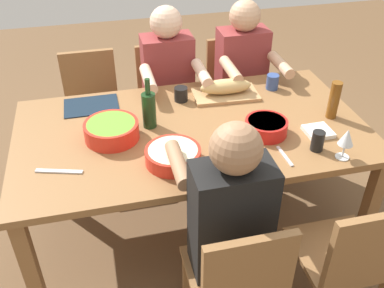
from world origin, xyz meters
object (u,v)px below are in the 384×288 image
object	(u,v)px
serving_bowl_salad	(112,130)
serving_bowl_pasta	(173,155)
cup_far_center	(181,94)
chair_near_right	(349,259)
chair_far_right	(233,88)
napkin_stack	(318,132)
dining_table	(192,138)
beer_bottle	(334,100)
chair_far_center	(165,96)
cup_far_right	(272,82)
diner_near_center	(228,217)
serving_bowl_greens	(266,126)
cup_near_right	(318,141)
chair_far_left	(93,104)
diner_far_center	(169,81)
diner_far_right	(243,73)
bread_loaf	(226,87)
cutting_board	(225,94)
wine_bottle	(149,109)
wine_glass	(347,138)
chair_near_center	(238,282)

from	to	relation	value
serving_bowl_salad	serving_bowl_pasta	distance (m)	0.39
cup_far_center	chair_near_right	bearing A→B (deg)	-65.80
chair_far_right	napkin_stack	size ratio (longest dim) A/B	6.07
dining_table	beer_bottle	xyz separation A→B (m)	(0.80, -0.07, 0.18)
chair_far_center	cup_far_right	world-z (taller)	chair_far_center
diner_near_center	serving_bowl_salad	world-z (taller)	diner_near_center
serving_bowl_greens	cup_near_right	world-z (taller)	cup_near_right
chair_far_left	chair_far_center	bearing A→B (deg)	0.00
diner_far_center	diner_far_right	bearing A→B (deg)	0.00
chair_near_right	bread_loaf	size ratio (longest dim) A/B	2.66
cutting_board	chair_near_right	bearing A→B (deg)	-78.12
chair_far_right	diner_near_center	xyz separation A→B (m)	(-0.53, -1.52, 0.21)
chair_far_left	chair_far_right	bearing A→B (deg)	0.00
serving_bowl_salad	wine_bottle	size ratio (longest dim) A/B	1.00
chair_far_center	chair_near_right	xyz separation A→B (m)	(0.53, -1.71, 0.00)
chair_far_center	serving_bowl_pasta	distance (m)	1.18
diner_far_center	serving_bowl_greens	world-z (taller)	diner_far_center
serving_bowl_greens	wine_glass	bearing A→B (deg)	-45.14
dining_table	diner_far_center	xyz separation A→B (m)	(-0.00, 0.67, 0.03)
diner_far_right	serving_bowl_salad	xyz separation A→B (m)	(-0.97, -0.67, 0.10)
chair_near_right	serving_bowl_greens	bearing A→B (deg)	102.51
chair_far_center	chair_near_center	distance (m)	1.71
wine_bottle	cup_near_right	bearing A→B (deg)	-27.96
chair_far_left	serving_bowl_pasta	distance (m)	1.23
diner_far_center	beer_bottle	bearing A→B (deg)	-42.80
napkin_stack	chair_far_right	bearing A→B (deg)	96.47
chair_far_center	wine_bottle	bearing A→B (deg)	-105.97
diner_far_center	chair_near_right	distance (m)	1.63
beer_bottle	chair_near_center	bearing A→B (deg)	-135.92
serving_bowl_salad	cup_near_right	xyz separation A→B (m)	(1.01, -0.35, 0.00)
chair_near_center	wine_bottle	size ratio (longest dim) A/B	2.93
beer_bottle	napkin_stack	world-z (taller)	beer_bottle
chair_far_left	chair_near_right	size ratio (longest dim) A/B	1.00
chair_far_right	diner_near_center	bearing A→B (deg)	-109.24
chair_near_center	serving_bowl_pasta	size ratio (longest dim) A/B	3.07
dining_table	napkin_stack	xyz separation A→B (m)	(0.65, -0.22, 0.08)
chair_far_center	diner_far_right	xyz separation A→B (m)	(0.53, -0.18, 0.21)
chair_far_center	cup_far_center	size ratio (longest dim) A/B	9.84
chair_far_right	cup_near_right	size ratio (longest dim) A/B	7.91
chair_far_center	bread_loaf	world-z (taller)	same
chair_near_right	chair_near_center	distance (m)	0.53
diner_far_right	napkin_stack	bearing A→B (deg)	-82.20
serving_bowl_pasta	cutting_board	world-z (taller)	serving_bowl_pasta
dining_table	chair_far_left	distance (m)	1.02
chair_far_center	diner_near_center	distance (m)	1.54
chair_far_right	cup_far_center	size ratio (longest dim) A/B	9.84
chair_near_center	beer_bottle	xyz separation A→B (m)	(0.80, 0.78, 0.37)
diner_near_center	cutting_board	xyz separation A→B (m)	(0.29, 0.98, 0.05)
serving_bowl_greens	beer_bottle	size ratio (longest dim) A/B	1.04
dining_table	diner_far_right	xyz separation A→B (m)	(0.53, 0.67, 0.03)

